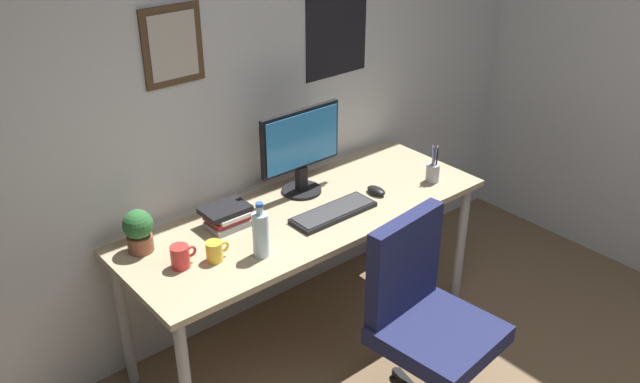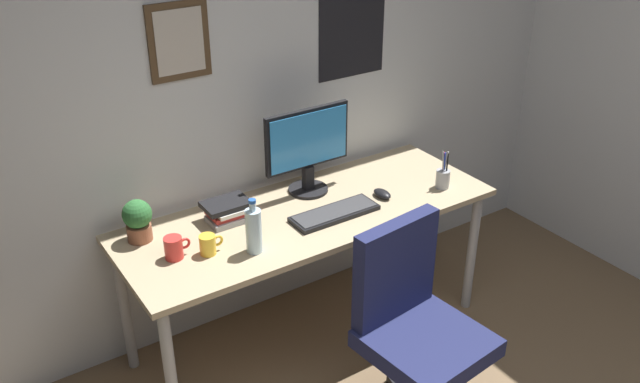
# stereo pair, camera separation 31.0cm
# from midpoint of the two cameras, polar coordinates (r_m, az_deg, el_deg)

# --- Properties ---
(wall_back) EXTENTS (4.40, 0.10, 2.60)m
(wall_back) POSITION_cam_midpoint_polar(r_m,az_deg,el_deg) (3.23, -11.89, 8.54)
(wall_back) COLOR silver
(wall_back) RESTS_ON ground_plane
(desk) EXTENTS (1.83, 0.68, 0.74)m
(desk) POSITION_cam_midpoint_polar(r_m,az_deg,el_deg) (3.28, -3.84, -2.92)
(desk) COLOR tan
(desk) RESTS_ON ground_plane
(office_chair) EXTENTS (0.56, 0.57, 0.95)m
(office_chair) POSITION_cam_midpoint_polar(r_m,az_deg,el_deg) (2.94, 5.70, -10.25)
(office_chair) COLOR #1E234C
(office_chair) RESTS_ON ground_plane
(monitor) EXTENTS (0.46, 0.20, 0.43)m
(monitor) POSITION_cam_midpoint_polar(r_m,az_deg,el_deg) (3.32, -4.30, 3.61)
(monitor) COLOR black
(monitor) RESTS_ON desk
(keyboard) EXTENTS (0.43, 0.15, 0.03)m
(keyboard) POSITION_cam_midpoint_polar(r_m,az_deg,el_deg) (3.20, -1.63, -1.83)
(keyboard) COLOR black
(keyboard) RESTS_ON desk
(computer_mouse) EXTENTS (0.06, 0.11, 0.04)m
(computer_mouse) POSITION_cam_midpoint_polar(r_m,az_deg,el_deg) (3.39, 2.12, 0.01)
(computer_mouse) COLOR black
(computer_mouse) RESTS_ON desk
(water_bottle) EXTENTS (0.07, 0.07, 0.25)m
(water_bottle) POSITION_cam_midpoint_polar(r_m,az_deg,el_deg) (2.89, -8.06, -3.60)
(water_bottle) COLOR silver
(water_bottle) RESTS_ON desk
(coffee_mug_near) EXTENTS (0.11, 0.07, 0.09)m
(coffee_mug_near) POSITION_cam_midpoint_polar(r_m,az_deg,el_deg) (2.92, -11.81, -4.99)
(coffee_mug_near) COLOR yellow
(coffee_mug_near) RESTS_ON desk
(coffee_mug_far) EXTENTS (0.12, 0.08, 0.10)m
(coffee_mug_far) POSITION_cam_midpoint_polar(r_m,az_deg,el_deg) (2.91, -14.60, -5.37)
(coffee_mug_far) COLOR red
(coffee_mug_far) RESTS_ON desk
(potted_plant) EXTENTS (0.13, 0.13, 0.19)m
(potted_plant) POSITION_cam_midpoint_polar(r_m,az_deg,el_deg) (3.03, -17.80, -3.14)
(potted_plant) COLOR brown
(potted_plant) RESTS_ON desk
(pen_cup) EXTENTS (0.07, 0.07, 0.20)m
(pen_cup) POSITION_cam_midpoint_polar(r_m,az_deg,el_deg) (3.52, 6.93, 1.59)
(pen_cup) COLOR #9EA0A5
(pen_cup) RESTS_ON desk
(book_stack_left) EXTENTS (0.23, 0.16, 0.09)m
(book_stack_left) POSITION_cam_midpoint_polar(r_m,az_deg,el_deg) (3.16, -10.52, -2.07)
(book_stack_left) COLOR gray
(book_stack_left) RESTS_ON desk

